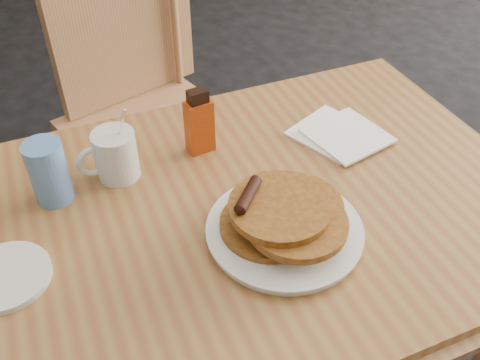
{
  "coord_description": "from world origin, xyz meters",
  "views": [
    {
      "loc": [
        -0.29,
        -0.59,
        1.46
      ],
      "look_at": [
        0.02,
        0.03,
        0.85
      ],
      "focal_mm": 40.0,
      "sensor_mm": 36.0,
      "label": 1
    }
  ],
  "objects_px": {
    "main_table": "(242,221)",
    "syrup_bottle": "(199,123)",
    "chair_main_far": "(140,83)",
    "coffee_mug": "(114,155)",
    "pancake_plate": "(284,222)",
    "blue_tumbler": "(49,172)"
  },
  "relations": [
    {
      "from": "main_table",
      "to": "syrup_bottle",
      "type": "xyz_separation_m",
      "value": [
        0.0,
        0.2,
        0.11
      ]
    },
    {
      "from": "chair_main_far",
      "to": "coffee_mug",
      "type": "height_order",
      "value": "chair_main_far"
    },
    {
      "from": "pancake_plate",
      "to": "syrup_bottle",
      "type": "distance_m",
      "value": 0.3
    },
    {
      "from": "coffee_mug",
      "to": "syrup_bottle",
      "type": "distance_m",
      "value": 0.19
    },
    {
      "from": "syrup_bottle",
      "to": "pancake_plate",
      "type": "bearing_deg",
      "value": -86.73
    },
    {
      "from": "chair_main_far",
      "to": "pancake_plate",
      "type": "bearing_deg",
      "value": -102.75
    },
    {
      "from": "pancake_plate",
      "to": "syrup_bottle",
      "type": "relative_size",
      "value": 1.93
    },
    {
      "from": "pancake_plate",
      "to": "blue_tumbler",
      "type": "xyz_separation_m",
      "value": [
        -0.35,
        0.28,
        0.03
      ]
    },
    {
      "from": "main_table",
      "to": "blue_tumbler",
      "type": "relative_size",
      "value": 9.84
    },
    {
      "from": "main_table",
      "to": "chair_main_far",
      "type": "bearing_deg",
      "value": 87.81
    },
    {
      "from": "main_table",
      "to": "pancake_plate",
      "type": "xyz_separation_m",
      "value": [
        0.03,
        -0.1,
        0.07
      ]
    },
    {
      "from": "syrup_bottle",
      "to": "blue_tumbler",
      "type": "height_order",
      "value": "syrup_bottle"
    },
    {
      "from": "pancake_plate",
      "to": "coffee_mug",
      "type": "bearing_deg",
      "value": 126.57
    },
    {
      "from": "pancake_plate",
      "to": "syrup_bottle",
      "type": "height_order",
      "value": "syrup_bottle"
    },
    {
      "from": "main_table",
      "to": "chair_main_far",
      "type": "xyz_separation_m",
      "value": [
        0.03,
        0.74,
        -0.09
      ]
    },
    {
      "from": "pancake_plate",
      "to": "main_table",
      "type": "bearing_deg",
      "value": 108.48
    },
    {
      "from": "syrup_bottle",
      "to": "blue_tumbler",
      "type": "xyz_separation_m",
      "value": [
        -0.31,
        -0.01,
        -0.0
      ]
    },
    {
      "from": "pancake_plate",
      "to": "syrup_bottle",
      "type": "xyz_separation_m",
      "value": [
        -0.03,
        0.3,
        0.04
      ]
    },
    {
      "from": "chair_main_far",
      "to": "pancake_plate",
      "type": "xyz_separation_m",
      "value": [
        0.01,
        -0.84,
        0.16
      ]
    },
    {
      "from": "chair_main_far",
      "to": "syrup_bottle",
      "type": "xyz_separation_m",
      "value": [
        -0.03,
        -0.55,
        0.2
      ]
    },
    {
      "from": "chair_main_far",
      "to": "blue_tumbler",
      "type": "bearing_deg",
      "value": -134.46
    },
    {
      "from": "chair_main_far",
      "to": "main_table",
      "type": "bearing_deg",
      "value": -105.29
    }
  ]
}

